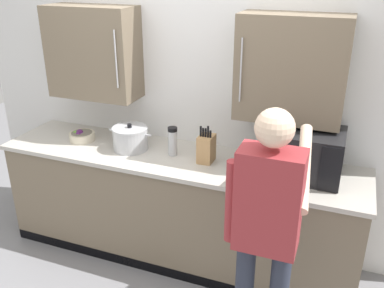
% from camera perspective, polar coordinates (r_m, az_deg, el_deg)
% --- Properties ---
extents(back_wall_tiled, '(4.06, 0.44, 2.66)m').
position_cam_1_polar(back_wall_tiled, '(3.47, -0.04, 7.76)').
color(back_wall_tiled, white).
rests_on(back_wall_tiled, ground_plane).
extents(counter_unit, '(2.94, 0.69, 0.93)m').
position_cam_1_polar(counter_unit, '(3.57, -1.99, -8.49)').
color(counter_unit, '#756651').
rests_on(counter_unit, ground_plane).
extents(microwave_oven, '(0.58, 0.76, 0.34)m').
position_cam_1_polar(microwave_oven, '(3.09, 14.62, -1.21)').
color(microwave_oven, black).
rests_on(microwave_oven, counter_unit).
extents(thermos_flask, '(0.08, 0.08, 0.23)m').
position_cam_1_polar(thermos_flask, '(3.33, -2.62, 0.41)').
color(thermos_flask, '#B7BABF').
rests_on(thermos_flask, counter_unit).
extents(stock_pot, '(0.38, 0.29, 0.22)m').
position_cam_1_polar(stock_pot, '(3.47, -8.33, 0.77)').
color(stock_pot, '#B7BABF').
rests_on(stock_pot, counter_unit).
extents(knife_block, '(0.11, 0.15, 0.30)m').
position_cam_1_polar(knife_block, '(3.22, 1.94, -0.57)').
color(knife_block, tan).
rests_on(knife_block, counter_unit).
extents(fruit_bowl, '(0.22, 0.22, 0.10)m').
position_cam_1_polar(fruit_bowl, '(3.75, -14.65, 1.08)').
color(fruit_bowl, beige).
rests_on(fruit_bowl, counter_unit).
extents(person_figure, '(0.44, 0.66, 1.70)m').
position_cam_1_polar(person_figure, '(2.36, 10.04, -11.03)').
color(person_figure, '#282D3D').
rests_on(person_figure, ground_plane).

